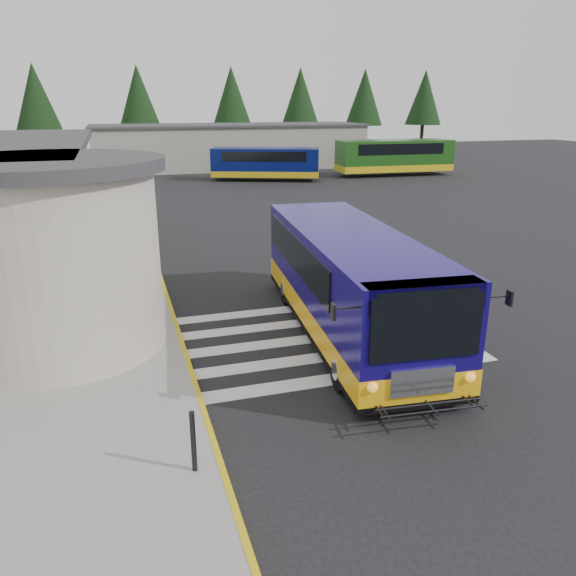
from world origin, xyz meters
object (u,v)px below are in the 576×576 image
object	(u,v)px
bollard	(193,441)
far_bus_a	(266,162)
transit_bus	(350,287)
pedestrian_a	(73,336)
far_bus_b	(394,156)
pedestrian_b	(136,322)

from	to	relation	value
bollard	far_bus_a	xyz separation A→B (m)	(11.38, 37.52, 0.76)
transit_bus	far_bus_a	bearing A→B (deg)	84.13
bollard	pedestrian_a	bearing A→B (deg)	113.35
pedestrian_a	far_bus_b	distance (m)	41.27
far_bus_a	far_bus_b	xyz separation A→B (m)	(11.84, -0.02, 0.24)
pedestrian_a	bollard	distance (m)	5.40
pedestrian_b	far_bus_a	distance (m)	34.23
pedestrian_b	far_bus_a	size ratio (longest dim) A/B	0.16
bollard	far_bus_b	world-z (taller)	far_bus_b
pedestrian_a	pedestrian_b	bearing A→B (deg)	-60.42
pedestrian_a	bollard	xyz separation A→B (m)	(2.14, -4.95, -0.19)
transit_bus	bollard	distance (m)	7.27
pedestrian_b	bollard	size ratio (longest dim) A/B	1.30
far_bus_a	transit_bus	bearing A→B (deg)	-170.21
pedestrian_a	far_bus_b	bearing A→B (deg)	-27.75
pedestrian_a	transit_bus	bearing A→B (deg)	-78.12
pedestrian_a	far_bus_a	bearing A→B (deg)	-12.37
pedestrian_a	far_bus_b	xyz separation A→B (m)	(25.35, 32.55, 0.80)
pedestrian_b	bollard	world-z (taller)	pedestrian_b
pedestrian_b	far_bus_a	bearing A→B (deg)	144.46
transit_bus	far_bus_a	size ratio (longest dim) A/B	1.14
far_bus_b	transit_bus	bearing A→B (deg)	153.31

